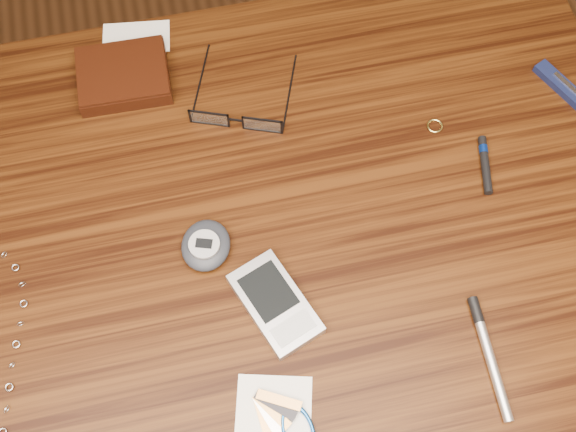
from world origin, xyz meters
name	(u,v)px	position (x,y,z in m)	size (l,w,h in m)	color
ground	(268,376)	(0.00, 0.00, 0.00)	(3.80, 3.80, 0.00)	#472814
desk	(256,266)	(0.00, 0.00, 0.65)	(1.00, 0.70, 0.75)	#321808
wallet_and_card	(124,75)	(-0.12, 0.25, 0.76)	(0.13, 0.15, 0.03)	black
eyeglasses	(237,117)	(0.01, 0.16, 0.76)	(0.16, 0.16, 0.03)	black
gold_ring	(435,126)	(0.26, 0.10, 0.75)	(0.02, 0.02, 0.00)	#D2BD5D
pda_phone	(275,304)	(0.01, -0.09, 0.76)	(0.10, 0.13, 0.02)	#B2B2B7
pedometer	(206,245)	(-0.06, -0.01, 0.76)	(0.07, 0.08, 0.03)	#20232B
notepad_keys	(286,423)	(-0.01, -0.22, 0.75)	(0.10, 0.11, 0.01)	white
pocket_knife	(563,86)	(0.44, 0.12, 0.76)	(0.05, 0.09, 0.01)	#111835
silver_pen	(487,348)	(0.23, -0.19, 0.76)	(0.02, 0.14, 0.01)	silver
black_blue_pen	(485,163)	(0.30, 0.03, 0.76)	(0.03, 0.08, 0.01)	black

